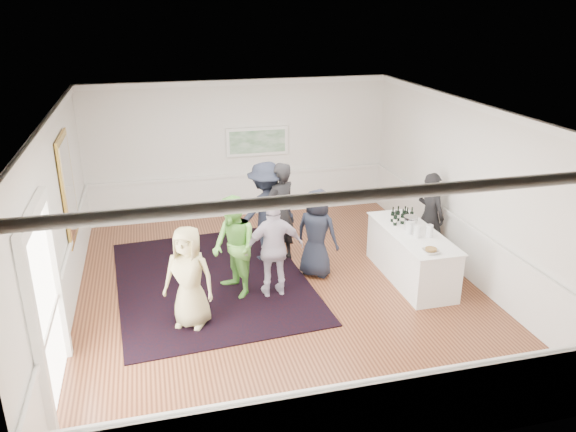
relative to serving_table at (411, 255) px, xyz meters
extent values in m
plane|color=brown|center=(-2.44, 0.06, -0.47)|extent=(8.00, 8.00, 0.00)
cube|color=white|center=(-2.44, 0.06, 2.73)|extent=(7.00, 8.00, 0.02)
cube|color=white|center=(-5.94, 0.06, 1.13)|extent=(0.02, 8.00, 3.20)
cube|color=white|center=(1.06, 0.06, 1.13)|extent=(0.02, 8.00, 3.20)
cube|color=white|center=(-2.44, 4.06, 1.13)|extent=(7.00, 0.02, 3.20)
cube|color=white|center=(-2.44, -3.94, 1.13)|extent=(7.00, 0.02, 3.20)
cube|color=gold|center=(-5.90, 1.36, 1.33)|extent=(0.04, 1.25, 1.85)
cube|color=white|center=(-5.88, 1.36, 1.33)|extent=(0.01, 1.05, 1.65)
cube|color=white|center=(-5.87, -2.66, 0.73)|extent=(0.10, 0.14, 2.40)
cube|color=white|center=(-5.87, -1.02, 0.73)|extent=(0.10, 0.14, 2.40)
cube|color=white|center=(-5.87, -1.84, 2.01)|extent=(0.10, 1.78, 0.16)
cube|color=white|center=(-5.91, -1.84, 0.73)|extent=(0.02, 1.50, 2.40)
cube|color=white|center=(-2.04, 4.01, 1.31)|extent=(1.44, 0.05, 0.66)
cube|color=#286D32|center=(-2.04, 3.98, 1.31)|extent=(1.30, 0.01, 0.52)
cube|color=black|center=(-3.58, 0.79, -0.46)|extent=(3.63, 4.60, 0.02)
cube|color=white|center=(0.00, 0.00, -0.01)|extent=(0.81, 2.23, 0.91)
cube|color=white|center=(0.00, 0.00, 0.45)|extent=(0.87, 2.29, 0.02)
imported|color=black|center=(0.76, 0.79, 0.41)|extent=(0.62, 0.75, 1.75)
imported|color=tan|center=(-4.06, -0.62, 0.37)|extent=(0.96, 0.84, 1.66)
imported|color=#76CD52|center=(-3.22, 0.19, 0.43)|extent=(0.93, 1.04, 1.79)
imported|color=silver|center=(-2.56, 0.00, 0.41)|extent=(1.04, 0.46, 1.75)
imported|color=black|center=(-2.39, 1.47, 0.53)|extent=(1.44, 1.08, 1.99)
imported|color=black|center=(-2.15, 1.33, 0.53)|extent=(0.87, 0.78, 2.00)
imported|color=black|center=(-1.64, 0.57, 0.37)|extent=(0.96, 0.94, 1.67)
cylinder|color=#7DAE3E|center=(-0.06, -0.25, 0.58)|extent=(0.12, 0.12, 0.24)
cylinder|color=#C43957|center=(0.17, -0.28, 0.58)|extent=(0.12, 0.12, 0.24)
cylinder|color=#63A63B|center=(-0.12, -0.07, 0.58)|extent=(0.12, 0.12, 0.24)
cylinder|color=silver|center=(0.00, 0.13, 0.58)|extent=(0.26, 0.26, 0.25)
imported|color=white|center=(-0.12, -0.90, 0.49)|extent=(0.28, 0.28, 0.07)
cylinder|color=olive|center=(-0.12, -0.90, 0.52)|extent=(0.19, 0.19, 0.04)
camera|label=1|loc=(-4.47, -8.49, 4.35)|focal=35.00mm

